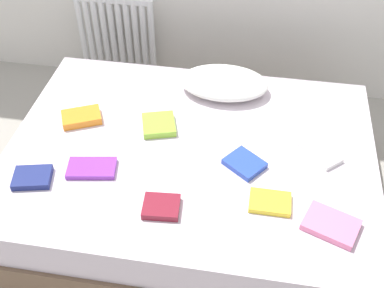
{
  "coord_description": "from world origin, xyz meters",
  "views": [
    {
      "loc": [
        0.31,
        -1.81,
        2.26
      ],
      "look_at": [
        0.0,
        0.05,
        0.48
      ],
      "focal_mm": 44.47,
      "sensor_mm": 36.0,
      "label": 1
    }
  ],
  "objects_px": {
    "pillow": "(224,83)",
    "textbook_lime": "(159,125)",
    "textbook_yellow": "(270,202)",
    "textbook_purple": "(92,168)",
    "textbook_blue": "(244,163)",
    "textbook_pink": "(331,225)",
    "textbook_maroon": "(161,207)",
    "textbook_orange": "(82,117)",
    "radiator": "(117,34)",
    "textbook_white": "(319,151)",
    "bed": "(191,179)",
    "textbook_navy": "(32,177)"
  },
  "relations": [
    {
      "from": "textbook_pink",
      "to": "textbook_yellow",
      "type": "bearing_deg",
      "value": -176.56
    },
    {
      "from": "radiator",
      "to": "textbook_yellow",
      "type": "height_order",
      "value": "radiator"
    },
    {
      "from": "pillow",
      "to": "textbook_yellow",
      "type": "bearing_deg",
      "value": -69.4
    },
    {
      "from": "pillow",
      "to": "textbook_yellow",
      "type": "distance_m",
      "value": 0.92
    },
    {
      "from": "pillow",
      "to": "textbook_yellow",
      "type": "relative_size",
      "value": 2.72
    },
    {
      "from": "textbook_white",
      "to": "textbook_maroon",
      "type": "distance_m",
      "value": 0.9
    },
    {
      "from": "textbook_white",
      "to": "textbook_maroon",
      "type": "bearing_deg",
      "value": -97.16
    },
    {
      "from": "textbook_maroon",
      "to": "textbook_yellow",
      "type": "bearing_deg",
      "value": 8.09
    },
    {
      "from": "textbook_orange",
      "to": "textbook_lime",
      "type": "bearing_deg",
      "value": -23.45
    },
    {
      "from": "radiator",
      "to": "textbook_maroon",
      "type": "xyz_separation_m",
      "value": [
        0.7,
        -1.64,
        0.09
      ]
    },
    {
      "from": "textbook_orange",
      "to": "textbook_pink",
      "type": "distance_m",
      "value": 1.47
    },
    {
      "from": "textbook_blue",
      "to": "pillow",
      "type": "bearing_deg",
      "value": 143.24
    },
    {
      "from": "textbook_white",
      "to": "textbook_navy",
      "type": "height_order",
      "value": "textbook_navy"
    },
    {
      "from": "textbook_maroon",
      "to": "textbook_pink",
      "type": "distance_m",
      "value": 0.78
    },
    {
      "from": "pillow",
      "to": "textbook_orange",
      "type": "distance_m",
      "value": 0.87
    },
    {
      "from": "textbook_maroon",
      "to": "textbook_orange",
      "type": "bearing_deg",
      "value": 131.5
    },
    {
      "from": "textbook_orange",
      "to": "textbook_pink",
      "type": "bearing_deg",
      "value": -46.34
    },
    {
      "from": "textbook_orange",
      "to": "textbook_maroon",
      "type": "relative_size",
      "value": 1.26
    },
    {
      "from": "bed",
      "to": "textbook_purple",
      "type": "height_order",
      "value": "textbook_purple"
    },
    {
      "from": "textbook_yellow",
      "to": "textbook_blue",
      "type": "bearing_deg",
      "value": 120.77
    },
    {
      "from": "radiator",
      "to": "textbook_white",
      "type": "bearing_deg",
      "value": -38.11
    },
    {
      "from": "textbook_pink",
      "to": "textbook_white",
      "type": "bearing_deg",
      "value": 115.98
    },
    {
      "from": "textbook_orange",
      "to": "bed",
      "type": "bearing_deg",
      "value": -35.6
    },
    {
      "from": "textbook_white",
      "to": "textbook_orange",
      "type": "xyz_separation_m",
      "value": [
        -1.32,
        0.05,
        0.01
      ]
    },
    {
      "from": "textbook_purple",
      "to": "textbook_pink",
      "type": "height_order",
      "value": "textbook_pink"
    },
    {
      "from": "pillow",
      "to": "textbook_maroon",
      "type": "distance_m",
      "value": 0.99
    },
    {
      "from": "radiator",
      "to": "textbook_pink",
      "type": "distance_m",
      "value": 2.19
    },
    {
      "from": "textbook_purple",
      "to": "textbook_maroon",
      "type": "distance_m",
      "value": 0.45
    },
    {
      "from": "textbook_pink",
      "to": "radiator",
      "type": "bearing_deg",
      "value": 153.74
    },
    {
      "from": "radiator",
      "to": "textbook_lime",
      "type": "height_order",
      "value": "radiator"
    },
    {
      "from": "pillow",
      "to": "textbook_navy",
      "type": "relative_size",
      "value": 2.9
    },
    {
      "from": "pillow",
      "to": "textbook_pink",
      "type": "height_order",
      "value": "pillow"
    },
    {
      "from": "textbook_yellow",
      "to": "textbook_purple",
      "type": "bearing_deg",
      "value": 175.05
    },
    {
      "from": "textbook_yellow",
      "to": "textbook_blue",
      "type": "height_order",
      "value": "textbook_blue"
    },
    {
      "from": "pillow",
      "to": "textbook_white",
      "type": "distance_m",
      "value": 0.73
    },
    {
      "from": "textbook_white",
      "to": "textbook_navy",
      "type": "bearing_deg",
      "value": -114.62
    },
    {
      "from": "textbook_blue",
      "to": "textbook_orange",
      "type": "bearing_deg",
      "value": -155.43
    },
    {
      "from": "radiator",
      "to": "textbook_navy",
      "type": "bearing_deg",
      "value": -89.03
    },
    {
      "from": "textbook_blue",
      "to": "textbook_maroon",
      "type": "bearing_deg",
      "value": -98.87
    },
    {
      "from": "pillow",
      "to": "textbook_lime",
      "type": "distance_m",
      "value": 0.51
    },
    {
      "from": "textbook_lime",
      "to": "textbook_pink",
      "type": "bearing_deg",
      "value": -47.71
    },
    {
      "from": "textbook_white",
      "to": "radiator",
      "type": "bearing_deg",
      "value": -169.64
    },
    {
      "from": "textbook_purple",
      "to": "textbook_pink",
      "type": "xyz_separation_m",
      "value": [
        1.19,
        -0.17,
        0.0
      ]
    },
    {
      "from": "textbook_yellow",
      "to": "textbook_maroon",
      "type": "relative_size",
      "value": 1.15
    },
    {
      "from": "textbook_blue",
      "to": "textbook_lime",
      "type": "distance_m",
      "value": 0.55
    },
    {
      "from": "textbook_pink",
      "to": "textbook_blue",
      "type": "bearing_deg",
      "value": 163.46
    },
    {
      "from": "textbook_lime",
      "to": "textbook_orange",
      "type": "relative_size",
      "value": 0.87
    },
    {
      "from": "bed",
      "to": "pillow",
      "type": "height_order",
      "value": "pillow"
    },
    {
      "from": "textbook_blue",
      "to": "textbook_lime",
      "type": "height_order",
      "value": "textbook_lime"
    },
    {
      "from": "bed",
      "to": "textbook_maroon",
      "type": "bearing_deg",
      "value": -98.43
    }
  ]
}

